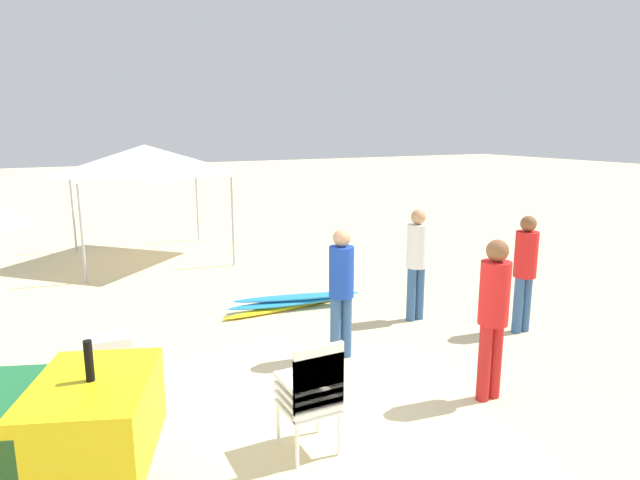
% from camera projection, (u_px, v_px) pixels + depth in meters
% --- Properties ---
extents(ground, '(80.00, 80.00, 0.00)m').
position_uv_depth(ground, '(325.00, 418.00, 5.60)').
color(ground, beige).
extents(stacked_plastic_chairs, '(0.48, 0.48, 1.11)m').
position_uv_depth(stacked_plastic_chairs, '(313.00, 389.00, 4.85)').
color(stacked_plastic_chairs, white).
rests_on(stacked_plastic_chairs, ground).
extents(surfboard_pile, '(2.53, 0.75, 0.24)m').
position_uv_depth(surfboard_pile, '(293.00, 302.00, 8.94)').
color(surfboard_pile, yellow).
rests_on(surfboard_pile, ground).
extents(lifeguard_near_left, '(0.32, 0.32, 1.80)m').
position_uv_depth(lifeguard_near_left, '(493.00, 309.00, 5.80)').
color(lifeguard_near_left, red).
rests_on(lifeguard_near_left, ground).
extents(lifeguard_near_center, '(0.32, 0.32, 1.72)m').
position_uv_depth(lifeguard_near_center, '(525.00, 266.00, 7.76)').
color(lifeguard_near_center, '#33598C').
rests_on(lifeguard_near_center, ground).
extents(lifeguard_near_right, '(0.32, 0.32, 1.74)m').
position_uv_depth(lifeguard_near_right, '(417.00, 257.00, 8.26)').
color(lifeguard_near_right, '#33598C').
rests_on(lifeguard_near_right, ground).
extents(lifeguard_far_right, '(0.32, 0.32, 1.70)m').
position_uv_depth(lifeguard_far_right, '(341.00, 285.00, 6.88)').
color(lifeguard_far_right, '#33598C').
rests_on(lifeguard_far_right, ground).
extents(popup_canopy, '(3.01, 3.01, 2.56)m').
position_uv_depth(popup_canopy, '(145.00, 160.00, 11.92)').
color(popup_canopy, '#B2B2B7').
rests_on(popup_canopy, ground).
extents(cooler_box, '(0.52, 0.33, 0.38)m').
position_uv_depth(cooler_box, '(109.00, 351.00, 6.80)').
color(cooler_box, white).
rests_on(cooler_box, ground).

